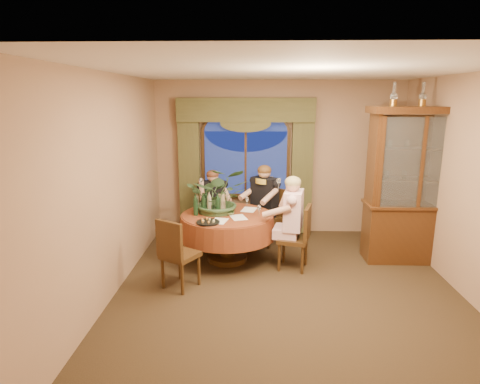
{
  "coord_description": "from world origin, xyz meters",
  "views": [
    {
      "loc": [
        -0.46,
        -4.85,
        2.49
      ],
      "look_at": [
        -0.66,
        1.05,
        1.1
      ],
      "focal_mm": 30.0,
      "sensor_mm": 36.0,
      "label": 1
    }
  ],
  "objects_px": {
    "wine_bottle_5": "(206,200)",
    "person_pink": "(293,222)",
    "dining_table": "(227,237)",
    "wine_bottle_4": "(203,203)",
    "chair_right": "(293,238)",
    "chair_front_left": "(180,253)",
    "wine_bottle_1": "(218,204)",
    "oil_lamp_left": "(394,94)",
    "chair_back_right": "(268,217)",
    "olive_bowl": "(229,213)",
    "centerpiece_plant": "(219,173)",
    "china_cabinet": "(414,186)",
    "oil_lamp_right": "(452,94)",
    "oil_lamp_center": "(423,94)",
    "stoneware_vase": "(221,203)",
    "wine_bottle_2": "(196,205)",
    "wine_bottle_0": "(197,201)",
    "wine_bottle_3": "(209,202)",
    "person_scarf": "(265,204)",
    "chair_back": "(216,212)",
    "person_back": "(213,205)"
  },
  "relations": [
    {
      "from": "chair_back_right",
      "to": "olive_bowl",
      "type": "relative_size",
      "value": 6.25
    },
    {
      "from": "wine_bottle_3",
      "to": "centerpiece_plant",
      "type": "bearing_deg",
      "value": 19.85
    },
    {
      "from": "wine_bottle_1",
      "to": "oil_lamp_right",
      "type": "bearing_deg",
      "value": 2.33
    },
    {
      "from": "china_cabinet",
      "to": "oil_lamp_left",
      "type": "height_order",
      "value": "oil_lamp_left"
    },
    {
      "from": "person_pink",
      "to": "wine_bottle_0",
      "type": "xyz_separation_m",
      "value": [
        -1.48,
        0.36,
        0.22
      ]
    },
    {
      "from": "stoneware_vase",
      "to": "wine_bottle_2",
      "type": "distance_m",
      "value": 0.43
    },
    {
      "from": "dining_table",
      "to": "wine_bottle_4",
      "type": "height_order",
      "value": "wine_bottle_4"
    },
    {
      "from": "wine_bottle_4",
      "to": "oil_lamp_center",
      "type": "bearing_deg",
      "value": 1.93
    },
    {
      "from": "chair_back_right",
      "to": "wine_bottle_0",
      "type": "height_order",
      "value": "wine_bottle_0"
    },
    {
      "from": "oil_lamp_center",
      "to": "centerpiece_plant",
      "type": "height_order",
      "value": "oil_lamp_center"
    },
    {
      "from": "person_pink",
      "to": "centerpiece_plant",
      "type": "relative_size",
      "value": 1.32
    },
    {
      "from": "chair_right",
      "to": "chair_front_left",
      "type": "relative_size",
      "value": 1.0
    },
    {
      "from": "wine_bottle_4",
      "to": "china_cabinet",
      "type": "bearing_deg",
      "value": 1.93
    },
    {
      "from": "oil_lamp_right",
      "to": "centerpiece_plant",
      "type": "relative_size",
      "value": 0.32
    },
    {
      "from": "person_pink",
      "to": "stoneware_vase",
      "type": "bearing_deg",
      "value": 84.11
    },
    {
      "from": "wine_bottle_5",
      "to": "person_back",
      "type": "bearing_deg",
      "value": 87.75
    },
    {
      "from": "chair_back_right",
      "to": "person_back",
      "type": "relative_size",
      "value": 0.76
    },
    {
      "from": "oil_lamp_right",
      "to": "wine_bottle_5",
      "type": "relative_size",
      "value": 1.03
    },
    {
      "from": "wine_bottle_4",
      "to": "wine_bottle_5",
      "type": "distance_m",
      "value": 0.21
    },
    {
      "from": "wine_bottle_0",
      "to": "person_back",
      "type": "bearing_deg",
      "value": 78.82
    },
    {
      "from": "wine_bottle_1",
      "to": "wine_bottle_4",
      "type": "distance_m",
      "value": 0.22
    },
    {
      "from": "olive_bowl",
      "to": "oil_lamp_left",
      "type": "bearing_deg",
      "value": 3.58
    },
    {
      "from": "wine_bottle_3",
      "to": "person_pink",
      "type": "bearing_deg",
      "value": -13.19
    },
    {
      "from": "stoneware_vase",
      "to": "person_scarf",
      "type": "bearing_deg",
      "value": 43.23
    },
    {
      "from": "oil_lamp_left",
      "to": "oil_lamp_center",
      "type": "xyz_separation_m",
      "value": [
        0.41,
        0.0,
        0.0
      ]
    },
    {
      "from": "oil_lamp_left",
      "to": "china_cabinet",
      "type": "bearing_deg",
      "value": 0.0
    },
    {
      "from": "oil_lamp_left",
      "to": "oil_lamp_right",
      "type": "distance_m",
      "value": 0.83
    },
    {
      "from": "person_scarf",
      "to": "person_pink",
      "type": "bearing_deg",
      "value": 147.93
    },
    {
      "from": "chair_right",
      "to": "olive_bowl",
      "type": "height_order",
      "value": "chair_right"
    },
    {
      "from": "dining_table",
      "to": "chair_right",
      "type": "distance_m",
      "value": 1.04
    },
    {
      "from": "oil_lamp_right",
      "to": "wine_bottle_4",
      "type": "distance_m",
      "value": 3.96
    },
    {
      "from": "china_cabinet",
      "to": "chair_front_left",
      "type": "height_order",
      "value": "china_cabinet"
    },
    {
      "from": "person_scarf",
      "to": "chair_back",
      "type": "bearing_deg",
      "value": 20.44
    },
    {
      "from": "oil_lamp_center",
      "to": "chair_right",
      "type": "relative_size",
      "value": 0.35
    },
    {
      "from": "dining_table",
      "to": "wine_bottle_1",
      "type": "bearing_deg",
      "value": -168.9
    },
    {
      "from": "dining_table",
      "to": "chair_front_left",
      "type": "xyz_separation_m",
      "value": [
        -0.56,
        -0.93,
        0.1
      ]
    },
    {
      "from": "oil_lamp_center",
      "to": "wine_bottle_0",
      "type": "xyz_separation_m",
      "value": [
        -3.31,
        0.03,
        -1.62
      ]
    },
    {
      "from": "wine_bottle_5",
      "to": "person_pink",
      "type": "bearing_deg",
      "value": -17.74
    },
    {
      "from": "centerpiece_plant",
      "to": "wine_bottle_5",
      "type": "distance_m",
      "value": 0.5
    },
    {
      "from": "olive_bowl",
      "to": "wine_bottle_4",
      "type": "distance_m",
      "value": 0.43
    },
    {
      "from": "chair_back_right",
      "to": "dining_table",
      "type": "bearing_deg",
      "value": 90.0
    },
    {
      "from": "oil_lamp_right",
      "to": "wine_bottle_1",
      "type": "relative_size",
      "value": 1.03
    },
    {
      "from": "chair_back",
      "to": "wine_bottle_4",
      "type": "height_order",
      "value": "wine_bottle_4"
    },
    {
      "from": "dining_table",
      "to": "oil_lamp_center",
      "type": "relative_size",
      "value": 4.41
    },
    {
      "from": "wine_bottle_4",
      "to": "chair_back_right",
      "type": "bearing_deg",
      "value": 36.05
    },
    {
      "from": "chair_back_right",
      "to": "person_pink",
      "type": "xyz_separation_m",
      "value": [
        0.34,
        -0.96,
        0.22
      ]
    },
    {
      "from": "person_pink",
      "to": "wine_bottle_1",
      "type": "relative_size",
      "value": 4.23
    },
    {
      "from": "chair_back_right",
      "to": "wine_bottle_3",
      "type": "relative_size",
      "value": 2.91
    },
    {
      "from": "wine_bottle_0",
      "to": "wine_bottle_4",
      "type": "xyz_separation_m",
      "value": [
        0.12,
        -0.14,
        0.0
      ]
    },
    {
      "from": "wine_bottle_1",
      "to": "oil_lamp_left",
      "type": "bearing_deg",
      "value": 3.08
    }
  ]
}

